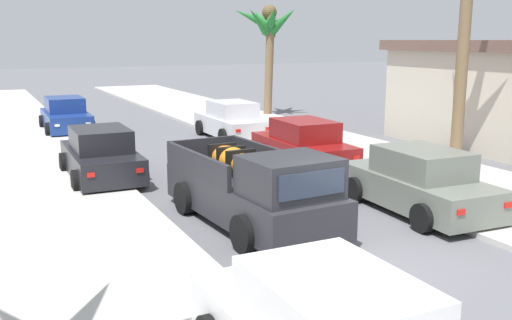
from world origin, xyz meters
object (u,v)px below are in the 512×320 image
at_px(car_left_near, 66,116).
at_px(car_left_far, 303,145).
at_px(car_right_near, 101,156).
at_px(car_left_mid, 419,183).
at_px(palm_tree_right_fore, 269,28).
at_px(pickup_truck, 254,190).
at_px(car_right_mid, 232,121).

bearing_deg(car_left_near, car_left_far, -62.04).
distance_m(car_right_near, car_left_mid, 8.99).
height_order(car_right_near, palm_tree_right_fore, palm_tree_right_fore).
height_order(car_left_near, palm_tree_right_fore, palm_tree_right_fore).
bearing_deg(car_right_near, car_left_near, 87.72).
distance_m(car_left_near, car_left_mid, 17.34).
bearing_deg(pickup_truck, car_left_mid, -11.12).
distance_m(pickup_truck, car_right_mid, 11.57).
xyz_separation_m(car_right_mid, palm_tree_right_fore, (4.56, 5.53, 3.92)).
height_order(car_right_mid, palm_tree_right_fore, palm_tree_right_fore).
bearing_deg(car_right_near, car_left_mid, -47.02).
bearing_deg(car_right_mid, car_left_near, 141.19).
bearing_deg(car_left_near, palm_tree_right_fore, 4.05).
bearing_deg(car_right_mid, car_left_far, -91.53).
bearing_deg(car_left_near, car_right_mid, -38.81).
distance_m(car_left_mid, palm_tree_right_fore, 18.18).
xyz_separation_m(pickup_truck, car_left_near, (-1.76, 15.58, -0.10)).
relative_size(car_left_mid, car_left_far, 1.00).
xyz_separation_m(car_left_mid, car_left_far, (0.05, 5.46, 0.00)).
relative_size(car_left_near, car_right_mid, 1.00).
bearing_deg(pickup_truck, car_right_near, 110.39).
bearing_deg(car_left_far, car_left_near, 117.96).
xyz_separation_m(pickup_truck, car_right_near, (-2.15, 5.80, -0.10)).
bearing_deg(palm_tree_right_fore, car_left_near, -175.95).
xyz_separation_m(car_right_near, car_left_far, (6.18, -1.12, 0.00)).
relative_size(car_left_near, car_right_near, 1.00).
xyz_separation_m(pickup_truck, car_right_mid, (4.19, 10.79, -0.10)).
relative_size(car_right_near, car_left_mid, 0.99).
relative_size(pickup_truck, car_left_mid, 1.23).
bearing_deg(car_left_mid, palm_tree_right_fore, 74.41).
xyz_separation_m(car_right_mid, car_left_far, (-0.16, -6.11, 0.00)).
xyz_separation_m(car_right_near, car_left_mid, (6.13, -6.58, 0.00)).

